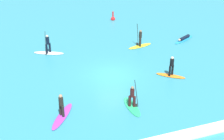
{
  "coord_description": "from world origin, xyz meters",
  "views": [
    {
      "loc": [
        -8.12,
        -23.37,
        13.88
      ],
      "look_at": [
        0.0,
        0.0,
        0.5
      ],
      "focal_mm": 53.9,
      "sensor_mm": 36.0,
      "label": 1
    }
  ],
  "objects_px": {
    "surfer_on_green_board": "(132,102)",
    "surfer_on_purple_board": "(62,112)",
    "surfer_on_yellow_board": "(140,42)",
    "surfer_on_blue_board": "(184,39)",
    "surfer_on_white_board": "(48,49)",
    "surfer_on_orange_board": "(171,71)",
    "marker_buoy": "(113,18)"
  },
  "relations": [
    {
      "from": "surfer_on_white_board",
      "to": "surfer_on_yellow_board",
      "type": "xyz_separation_m",
      "value": [
        8.88,
        -1.38,
        -0.02
      ]
    },
    {
      "from": "surfer_on_green_board",
      "to": "surfer_on_blue_board",
      "type": "distance_m",
      "value": 13.63
    },
    {
      "from": "surfer_on_purple_board",
      "to": "marker_buoy",
      "type": "relative_size",
      "value": 2.6
    },
    {
      "from": "surfer_on_purple_board",
      "to": "surfer_on_yellow_board",
      "type": "height_order",
      "value": "surfer_on_yellow_board"
    },
    {
      "from": "surfer_on_white_board",
      "to": "surfer_on_purple_board",
      "type": "height_order",
      "value": "surfer_on_white_board"
    },
    {
      "from": "surfer_on_green_board",
      "to": "marker_buoy",
      "type": "bearing_deg",
      "value": 164.87
    },
    {
      "from": "surfer_on_green_board",
      "to": "marker_buoy",
      "type": "relative_size",
      "value": 2.24
    },
    {
      "from": "surfer_on_green_board",
      "to": "marker_buoy",
      "type": "height_order",
      "value": "surfer_on_green_board"
    },
    {
      "from": "surfer_on_yellow_board",
      "to": "surfer_on_blue_board",
      "type": "bearing_deg",
      "value": 168.06
    },
    {
      "from": "surfer_on_white_board",
      "to": "surfer_on_purple_board",
      "type": "xyz_separation_m",
      "value": [
        -0.85,
        -10.44,
        -0.08
      ]
    },
    {
      "from": "surfer_on_purple_board",
      "to": "marker_buoy",
      "type": "height_order",
      "value": "surfer_on_purple_board"
    },
    {
      "from": "surfer_on_purple_board",
      "to": "surfer_on_yellow_board",
      "type": "relative_size",
      "value": 1.12
    },
    {
      "from": "surfer_on_green_board",
      "to": "surfer_on_white_board",
      "type": "bearing_deg",
      "value": -159.4
    },
    {
      "from": "surfer_on_blue_board",
      "to": "marker_buoy",
      "type": "relative_size",
      "value": 2.6
    },
    {
      "from": "surfer_on_green_board",
      "to": "surfer_on_purple_board",
      "type": "distance_m",
      "value": 5.01
    },
    {
      "from": "surfer_on_orange_board",
      "to": "surfer_on_green_board",
      "type": "relative_size",
      "value": 0.86
    },
    {
      "from": "surfer_on_white_board",
      "to": "marker_buoy",
      "type": "distance_m",
      "value": 11.18
    },
    {
      "from": "surfer_on_orange_board",
      "to": "marker_buoy",
      "type": "height_order",
      "value": "surfer_on_orange_board"
    },
    {
      "from": "surfer_on_orange_board",
      "to": "surfer_on_green_board",
      "type": "height_order",
      "value": "surfer_on_green_board"
    },
    {
      "from": "surfer_on_purple_board",
      "to": "surfer_on_white_board",
      "type": "bearing_deg",
      "value": -150.47
    },
    {
      "from": "marker_buoy",
      "to": "surfer_on_blue_board",
      "type": "bearing_deg",
      "value": -58.66
    },
    {
      "from": "surfer_on_orange_board",
      "to": "surfer_on_white_board",
      "type": "height_order",
      "value": "surfer_on_white_board"
    },
    {
      "from": "surfer_on_green_board",
      "to": "surfer_on_blue_board",
      "type": "bearing_deg",
      "value": 134.37
    },
    {
      "from": "surfer_on_white_board",
      "to": "surfer_on_yellow_board",
      "type": "bearing_deg",
      "value": -164.2
    },
    {
      "from": "surfer_on_orange_board",
      "to": "marker_buoy",
      "type": "xyz_separation_m",
      "value": [
        -0.04,
        14.57,
        -0.34
      ]
    },
    {
      "from": "surfer_on_purple_board",
      "to": "surfer_on_yellow_board",
      "type": "distance_m",
      "value": 13.29
    },
    {
      "from": "surfer_on_purple_board",
      "to": "surfer_on_orange_board",
      "type": "bearing_deg",
      "value": 139.33
    },
    {
      "from": "surfer_on_blue_board",
      "to": "surfer_on_yellow_board",
      "type": "xyz_separation_m",
      "value": [
        -4.98,
        0.0,
        0.31
      ]
    },
    {
      "from": "surfer_on_white_board",
      "to": "surfer_on_yellow_board",
      "type": "height_order",
      "value": "surfer_on_yellow_board"
    },
    {
      "from": "surfer_on_green_board",
      "to": "surfer_on_blue_board",
      "type": "xyz_separation_m",
      "value": [
        9.72,
        9.55,
        -0.28
      ]
    },
    {
      "from": "surfer_on_blue_board",
      "to": "surfer_on_green_board",
      "type": "bearing_deg",
      "value": 17.91
    },
    {
      "from": "surfer_on_white_board",
      "to": "surfer_on_green_board",
      "type": "xyz_separation_m",
      "value": [
        4.13,
        -10.93,
        -0.05
      ]
    }
  ]
}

